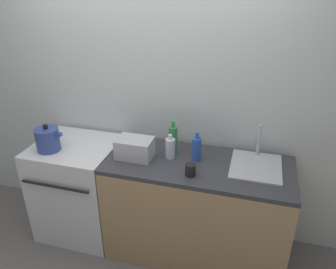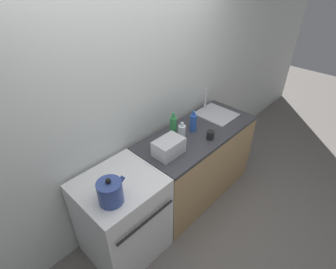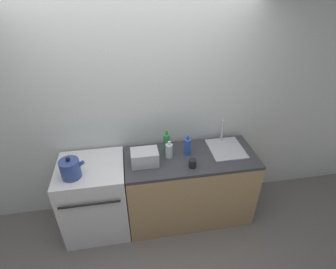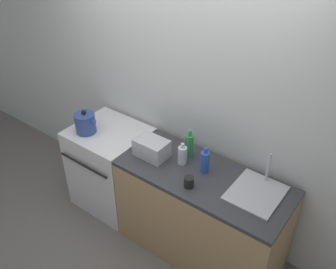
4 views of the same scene
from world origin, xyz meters
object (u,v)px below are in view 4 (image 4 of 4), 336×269
Objects in this scene: toaster at (152,148)px; cup_black at (189,182)px; stove at (111,166)px; bottle_green at (189,146)px; bottle_clear at (182,155)px; bottle_blue at (205,162)px; kettle at (85,123)px.

toaster reaches higher than cup_black.
bottle_green is at bearing 9.65° from stove.
bottle_clear reaches higher than toaster.
bottle_clear is at bearing 15.01° from toaster.
kettle is at bearing -171.66° from bottle_blue.
bottle_blue reaches higher than kettle.
kettle is 1.24m from bottle_blue.
bottle_blue reaches higher than bottle_clear.
bottle_clear is (0.27, 0.07, 0.00)m from toaster.
bottle_blue is at bearing -23.33° from bottle_green.
bottle_blue is at bearing 5.55° from bottle_clear.
bottle_blue is (0.22, -0.09, -0.01)m from bottle_green.
stove is 0.79m from toaster.
bottle_blue reaches higher than cup_black.
bottle_green is 2.95× the size of cup_black.
bottle_clear reaches higher than cup_black.
stove is at bearing 39.78° from kettle.
bottle_blue is at bearing 10.97° from toaster.
bottle_clear is 2.21× the size of cup_black.
toaster is at bearing 6.59° from kettle.
toaster is 0.33m from bottle_green.
toaster reaches higher than stove.
bottle_blue reaches higher than toaster.
toaster is 1.41× the size of bottle_clear.
bottle_clear is at bearing 135.02° from cup_black.
stove is at bearing 175.78° from toaster.
kettle is at bearing -173.41° from toaster.
kettle is 0.91× the size of bottle_green.
cup_black is at bearing -9.62° from stove.
bottle_blue is (0.21, 0.02, 0.02)m from bottle_clear.
cup_black is (0.00, -0.23, -0.05)m from bottle_blue.
bottle_green reaches higher than kettle.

